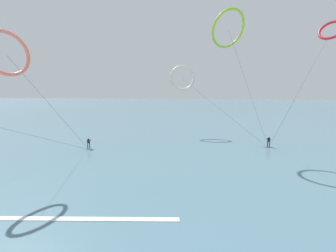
{
  "coord_description": "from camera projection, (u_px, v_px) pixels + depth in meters",
  "views": [
    {
      "loc": [
        2.85,
        -3.9,
        8.95
      ],
      "look_at": [
        0.0,
        19.82,
        5.23
      ],
      "focal_mm": 25.8,
      "sensor_mm": 36.0,
      "label": 1
    }
  ],
  "objects": [
    {
      "name": "kite_coral",
      "position": [
        6.0,
        53.0,
        22.14
      ],
      "size": [
        3.1,
        14.41,
        14.36
      ],
      "rotation": [
        0.0,
        0.0,
        1.14
      ],
      "color": "#EA7260",
      "rests_on": "ground"
    },
    {
      "name": "sea_water",
      "position": [
        191.0,
        109.0,
        108.36
      ],
      "size": [
        400.0,
        200.0,
        0.08
      ],
      "primitive_type": "cube",
      "color": "slate",
      "rests_on": "ground"
    },
    {
      "name": "wave_crest_far",
      "position": [
        58.0,
        219.0,
        16.56
      ],
      "size": [
        16.6,
        2.25,
        0.12
      ],
      "primitive_type": "cube",
      "rotation": [
        0.0,
        0.0,
        0.11
      ],
      "color": "white",
      "rests_on": "ground"
    },
    {
      "name": "surfer_teal",
      "position": [
        89.0,
        144.0,
        35.66
      ],
      "size": [
        1.4,
        0.73,
        1.7
      ],
      "rotation": [
        0.0,
        0.0,
        0.71
      ],
      "color": "teal",
      "rests_on": "ground"
    },
    {
      "name": "kite_lime",
      "position": [
        228.0,
        29.0,
        31.52
      ],
      "size": [
        9.87,
        6.07,
        19.08
      ],
      "rotation": [
        0.0,
        0.0,
        3.73
      ],
      "color": "#8CC62D",
      "rests_on": "ground"
    },
    {
      "name": "kite_ivory",
      "position": [
        182.0,
        78.0,
        46.25
      ],
      "size": [
        16.31,
        10.71,
        13.43
      ],
      "rotation": [
        0.0,
        0.0,
        0.22
      ],
      "color": "silver",
      "rests_on": "ground"
    },
    {
      "name": "kite_crimson",
      "position": [
        331.0,
        30.0,
        36.85
      ],
      "size": [
        11.52,
        6.15,
        19.46
      ],
      "rotation": [
        0.0,
        0.0,
        5.55
      ],
      "color": "red",
      "rests_on": "ground"
    },
    {
      "name": "surfer_violet",
      "position": [
        269.0,
        143.0,
        36.67
      ],
      "size": [
        1.4,
        0.72,
        1.7
      ],
      "rotation": [
        0.0,
        0.0,
        5.61
      ],
      "color": "purple",
      "rests_on": "ground"
    }
  ]
}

